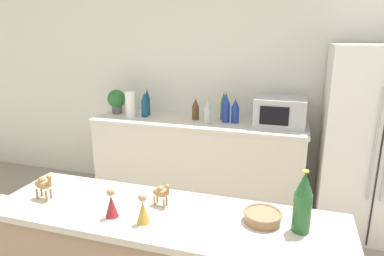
{
  "coord_description": "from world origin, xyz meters",
  "views": [
    {
      "loc": [
        0.6,
        -0.92,
        1.81
      ],
      "look_at": [
        -0.13,
        1.45,
        1.11
      ],
      "focal_mm": 32.0,
      "sensor_mm": 36.0,
      "label": 1
    }
  ],
  "objects_px": {
    "back_bottle_4": "(145,105)",
    "fruit_bowl": "(263,216)",
    "potted_plant": "(117,100)",
    "paper_towel_roll": "(131,104)",
    "back_bottle_1": "(196,109)",
    "back_bottle_5": "(226,108)",
    "camel_figurine": "(43,184)",
    "wise_man_figurine_crimson": "(143,210)",
    "wine_bottle": "(303,203)",
    "wise_man_figurine_purple": "(111,204)",
    "camel_figurine_second": "(161,192)",
    "back_bottle_2": "(147,102)",
    "microwave": "(280,112)",
    "back_bottle_0": "(235,111)",
    "back_bottle_3": "(207,111)",
    "back_bottle_6": "(224,106)",
    "refrigerator": "(372,143)"
  },
  "relations": [
    {
      "from": "back_bottle_4",
      "to": "fruit_bowl",
      "type": "xyz_separation_m",
      "value": [
        1.45,
        -1.81,
        -0.1
      ]
    },
    {
      "from": "potted_plant",
      "to": "paper_towel_roll",
      "type": "height_order",
      "value": "paper_towel_roll"
    },
    {
      "from": "back_bottle_1",
      "to": "back_bottle_5",
      "type": "bearing_deg",
      "value": -1.52
    },
    {
      "from": "back_bottle_1",
      "to": "back_bottle_4",
      "type": "xyz_separation_m",
      "value": [
        -0.56,
        -0.04,
        0.02
      ]
    },
    {
      "from": "camel_figurine",
      "to": "wise_man_figurine_crimson",
      "type": "xyz_separation_m",
      "value": [
        0.62,
        -0.07,
        -0.02
      ]
    },
    {
      "from": "back_bottle_1",
      "to": "camel_figurine",
      "type": "height_order",
      "value": "back_bottle_1"
    },
    {
      "from": "back_bottle_1",
      "to": "wine_bottle",
      "type": "relative_size",
      "value": 0.78
    },
    {
      "from": "wise_man_figurine_purple",
      "to": "camel_figurine_second",
      "type": "bearing_deg",
      "value": 42.5
    },
    {
      "from": "back_bottle_2",
      "to": "wine_bottle",
      "type": "height_order",
      "value": "wine_bottle"
    },
    {
      "from": "microwave",
      "to": "back_bottle_0",
      "type": "relative_size",
      "value": 1.87
    },
    {
      "from": "back_bottle_3",
      "to": "back_bottle_6",
      "type": "height_order",
      "value": "back_bottle_6"
    },
    {
      "from": "paper_towel_roll",
      "to": "back_bottle_2",
      "type": "height_order",
      "value": "back_bottle_2"
    },
    {
      "from": "microwave",
      "to": "camel_figurine",
      "type": "bearing_deg",
      "value": -120.04
    },
    {
      "from": "camel_figurine",
      "to": "camel_figurine_second",
      "type": "xyz_separation_m",
      "value": [
        0.64,
        0.12,
        -0.01
      ]
    },
    {
      "from": "refrigerator",
      "to": "back_bottle_5",
      "type": "distance_m",
      "value": 1.37
    },
    {
      "from": "back_bottle_3",
      "to": "camel_figurine_second",
      "type": "xyz_separation_m",
      "value": [
        0.21,
        -1.73,
        -0.05
      ]
    },
    {
      "from": "wise_man_figurine_crimson",
      "to": "back_bottle_2",
      "type": "bearing_deg",
      "value": 113.82
    },
    {
      "from": "microwave",
      "to": "back_bottle_6",
      "type": "relative_size",
      "value": 1.59
    },
    {
      "from": "paper_towel_roll",
      "to": "back_bottle_1",
      "type": "height_order",
      "value": "paper_towel_roll"
    },
    {
      "from": "wise_man_figurine_purple",
      "to": "fruit_bowl",
      "type": "bearing_deg",
      "value": 13.21
    },
    {
      "from": "microwave",
      "to": "wine_bottle",
      "type": "xyz_separation_m",
      "value": [
        0.2,
        -1.87,
        0.01
      ]
    },
    {
      "from": "back_bottle_1",
      "to": "wise_man_figurine_crimson",
      "type": "height_order",
      "value": "back_bottle_1"
    },
    {
      "from": "back_bottle_0",
      "to": "back_bottle_2",
      "type": "xyz_separation_m",
      "value": [
        -0.99,
        0.07,
        0.02
      ]
    },
    {
      "from": "refrigerator",
      "to": "wine_bottle",
      "type": "bearing_deg",
      "value": -108.94
    },
    {
      "from": "fruit_bowl",
      "to": "potted_plant",
      "type": "bearing_deg",
      "value": 134.25
    },
    {
      "from": "potted_plant",
      "to": "refrigerator",
      "type": "bearing_deg",
      "value": -2.28
    },
    {
      "from": "back_bottle_5",
      "to": "back_bottle_2",
      "type": "bearing_deg",
      "value": 175.83
    },
    {
      "from": "wine_bottle",
      "to": "refrigerator",
      "type": "bearing_deg",
      "value": 71.06
    },
    {
      "from": "camel_figurine",
      "to": "wise_man_figurine_crimson",
      "type": "bearing_deg",
      "value": -6.0
    },
    {
      "from": "potted_plant",
      "to": "back_bottle_6",
      "type": "xyz_separation_m",
      "value": [
        1.21,
        0.06,
        -0.01
      ]
    },
    {
      "from": "back_bottle_2",
      "to": "back_bottle_4",
      "type": "distance_m",
      "value": 0.1
    },
    {
      "from": "back_bottle_5",
      "to": "wise_man_figurine_crimson",
      "type": "distance_m",
      "value": 2.02
    },
    {
      "from": "paper_towel_roll",
      "to": "back_bottle_4",
      "type": "relative_size",
      "value": 0.99
    },
    {
      "from": "back_bottle_0",
      "to": "wine_bottle",
      "type": "distance_m",
      "value": 1.97
    },
    {
      "from": "back_bottle_6",
      "to": "refrigerator",
      "type": "bearing_deg",
      "value": -6.7
    },
    {
      "from": "refrigerator",
      "to": "back_bottle_6",
      "type": "bearing_deg",
      "value": 173.3
    },
    {
      "from": "microwave",
      "to": "wise_man_figurine_crimson",
      "type": "bearing_deg",
      "value": -104.21
    },
    {
      "from": "back_bottle_0",
      "to": "back_bottle_4",
      "type": "height_order",
      "value": "back_bottle_4"
    },
    {
      "from": "back_bottle_2",
      "to": "back_bottle_0",
      "type": "bearing_deg",
      "value": -3.88
    },
    {
      "from": "back_bottle_4",
      "to": "wine_bottle",
      "type": "height_order",
      "value": "wine_bottle"
    },
    {
      "from": "paper_towel_roll",
      "to": "back_bottle_6",
      "type": "height_order",
      "value": "back_bottle_6"
    },
    {
      "from": "microwave",
      "to": "wine_bottle",
      "type": "bearing_deg",
      "value": -83.75
    },
    {
      "from": "fruit_bowl",
      "to": "camel_figurine",
      "type": "xyz_separation_m",
      "value": [
        -1.16,
        -0.11,
        0.06
      ]
    },
    {
      "from": "wine_bottle",
      "to": "wise_man_figurine_crimson",
      "type": "height_order",
      "value": "wine_bottle"
    },
    {
      "from": "fruit_bowl",
      "to": "wise_man_figurine_crimson",
      "type": "relative_size",
      "value": 1.21
    },
    {
      "from": "back_bottle_1",
      "to": "back_bottle_6",
      "type": "height_order",
      "value": "back_bottle_6"
    },
    {
      "from": "potted_plant",
      "to": "wise_man_figurine_purple",
      "type": "xyz_separation_m",
      "value": [
        1.1,
        -2.03,
        -0.08
      ]
    },
    {
      "from": "back_bottle_4",
      "to": "camel_figurine_second",
      "type": "relative_size",
      "value": 2.1
    },
    {
      "from": "back_bottle_3",
      "to": "camel_figurine_second",
      "type": "height_order",
      "value": "back_bottle_3"
    },
    {
      "from": "back_bottle_6",
      "to": "wise_man_figurine_crimson",
      "type": "relative_size",
      "value": 1.97
    }
  ]
}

